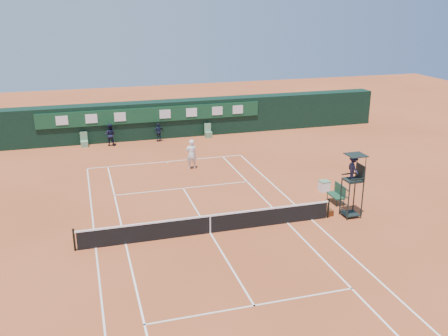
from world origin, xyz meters
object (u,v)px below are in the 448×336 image
(player_bench, at_px, (338,193))
(player, at_px, (191,154))
(umpire_chair, at_px, (353,173))
(cooler, at_px, (324,186))
(tennis_net, at_px, (210,224))

(player_bench, xyz_separation_m, player, (-6.54, 8.19, 0.42))
(umpire_chair, distance_m, cooler, 4.32)
(cooler, xyz_separation_m, player, (-6.69, 6.31, 0.70))
(player_bench, relative_size, cooler, 1.86)
(tennis_net, relative_size, player_bench, 10.75)
(umpire_chair, distance_m, player, 11.94)
(umpire_chair, xyz_separation_m, cooler, (0.40, 3.74, -2.13))
(umpire_chair, bearing_deg, player_bench, 82.05)
(umpire_chair, xyz_separation_m, player_bench, (0.26, 1.85, -1.86))
(umpire_chair, bearing_deg, cooler, 83.82)
(cooler, bearing_deg, umpire_chair, -96.18)
(umpire_chair, relative_size, cooler, 5.30)
(player_bench, bearing_deg, player, 128.61)
(tennis_net, height_order, player, player)
(tennis_net, relative_size, player, 6.32)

